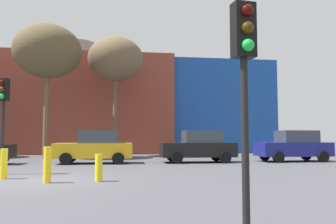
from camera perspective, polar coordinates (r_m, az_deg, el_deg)
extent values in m
plane|color=#47474C|center=(12.56, -20.35, -10.62)|extent=(200.00, 200.00, 0.00)
cube|color=brown|center=(35.70, -15.13, 0.76)|extent=(18.45, 11.12, 8.93)
cube|color=#19479E|center=(36.69, 7.38, 0.38)|extent=(9.87, 10.01, 8.74)
cylinder|color=slate|center=(36.57, -14.96, 9.32)|extent=(4.00, 4.00, 2.00)
cylinder|color=black|center=(21.61, -25.63, -6.86)|extent=(0.61, 0.21, 0.61)
cube|color=gold|center=(19.75, -12.23, -6.24)|extent=(4.24, 1.82, 0.81)
cube|color=#333D47|center=(19.72, -11.46, -4.06)|extent=(2.12, 1.61, 0.71)
cylinder|color=black|center=(19.00, -16.59, -7.46)|extent=(0.65, 0.22, 0.65)
cylinder|color=black|center=(20.84, -15.82, -7.18)|extent=(0.65, 0.22, 0.65)
cylinder|color=black|center=(18.79, -8.28, -7.63)|extent=(0.65, 0.22, 0.65)
cylinder|color=black|center=(20.64, -8.24, -7.32)|extent=(0.65, 0.22, 0.65)
cube|color=black|center=(20.19, 4.92, -6.26)|extent=(4.27, 1.83, 0.81)
cube|color=#333D47|center=(20.24, 5.61, -4.09)|extent=(2.13, 1.63, 0.71)
cylinder|color=black|center=(19.03, 1.49, -7.62)|extent=(0.65, 0.22, 0.65)
cylinder|color=black|center=(20.88, 0.65, -7.32)|extent=(0.65, 0.22, 0.65)
cylinder|color=black|center=(19.67, 9.48, -7.46)|extent=(0.65, 0.22, 0.65)
cylinder|color=black|center=(21.46, 7.98, -7.20)|extent=(0.65, 0.22, 0.65)
cube|color=navy|center=(22.25, 19.98, -5.82)|extent=(4.30, 1.84, 0.82)
cube|color=#333D47|center=(22.36, 20.52, -3.83)|extent=(2.15, 1.64, 0.72)
cylinder|color=black|center=(20.81, 17.84, -7.13)|extent=(0.66, 0.23, 0.66)
cylinder|color=black|center=(22.52, 15.75, -6.93)|extent=(0.66, 0.23, 0.66)
cylinder|color=black|center=(22.14, 24.35, -6.77)|extent=(0.66, 0.23, 0.66)
cylinder|color=black|center=(23.76, 21.91, -6.64)|extent=(0.66, 0.23, 0.66)
cylinder|color=black|center=(5.59, 12.68, -5.03)|extent=(0.12, 0.12, 2.74)
cube|color=black|center=(5.85, 12.38, 13.08)|extent=(0.39, 0.29, 0.90)
sphere|color=#3C0605|center=(5.82, 13.02, 16.08)|extent=(0.20, 0.20, 0.20)
sphere|color=#3C2905|center=(5.73, 13.07, 13.45)|extent=(0.20, 0.20, 0.20)
sphere|color=green|center=(5.65, 13.11, 10.74)|extent=(0.20, 0.20, 0.20)
cylinder|color=black|center=(15.14, -25.77, -3.81)|extent=(0.12, 0.12, 2.91)
cube|color=black|center=(15.25, -25.54, 3.35)|extent=(0.41, 0.32, 0.90)
sphere|color=#3C0605|center=(15.17, -25.79, 4.47)|extent=(0.20, 0.20, 0.20)
sphere|color=#3C2905|center=(15.14, -25.82, 3.42)|extent=(0.20, 0.20, 0.20)
sphere|color=green|center=(15.10, -25.86, 2.36)|extent=(0.20, 0.20, 0.20)
cylinder|color=brown|center=(25.38, -19.56, -0.23)|extent=(0.36, 0.36, 6.23)
ellipsoid|color=brown|center=(26.04, -19.32, 9.50)|extent=(4.72, 4.72, 3.78)
cylinder|color=brown|center=(26.65, -8.79, -0.47)|extent=(0.32, 0.32, 6.35)
ellipsoid|color=brown|center=(27.28, -8.69, 8.69)|extent=(4.27, 4.27, 3.42)
cylinder|color=yellow|center=(13.48, -25.57, -7.75)|extent=(0.24, 0.24, 1.06)
cylinder|color=yellow|center=(11.75, -11.42, -9.05)|extent=(0.24, 0.24, 0.90)
cylinder|color=yellow|center=(11.81, -19.38, -8.24)|extent=(0.24, 0.24, 1.16)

